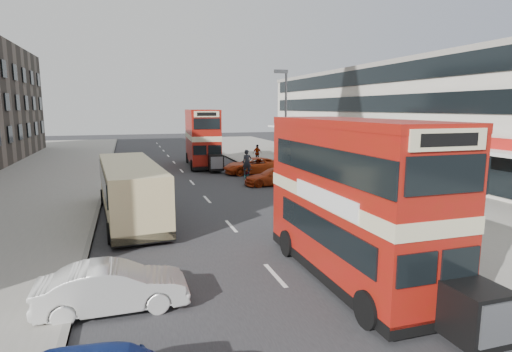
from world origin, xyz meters
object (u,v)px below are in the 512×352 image
object	(u,v)px
cyclist	(247,169)
street_lamp	(285,117)
bus_main	(353,200)
car_right_a	(274,177)
coach	(130,188)
bus_second	(202,138)
car_left_front	(113,287)
car_right_b	(253,166)
pedestrian_far	(257,153)
pedestrian_near	(327,179)

from	to	relation	value
cyclist	street_lamp	bearing A→B (deg)	-42.65
bus_main	car_right_a	distance (m)	16.56
coach	street_lamp	bearing A→B (deg)	28.51
cyclist	bus_second	bearing A→B (deg)	105.18
bus_main	car_left_front	world-z (taller)	bus_main
car_right_a	cyclist	distance (m)	3.18
bus_second	car_right_b	size ratio (longest dim) A/B	1.92
bus_second	cyclist	xyz separation A→B (m)	(1.97, -8.32, -1.86)
car_left_front	car_right_a	xyz separation A→B (m)	(10.43, 16.11, -0.04)
bus_second	pedestrian_far	bearing A→B (deg)	-171.03
bus_second	car_left_front	xyz separation A→B (m)	(-7.33, -27.40, -2.04)
car_left_front	car_right_a	distance (m)	19.19
car_right_a	car_right_b	distance (m)	5.38
car_right_a	pedestrian_far	xyz separation A→B (m)	(2.47, 11.78, 0.39)
bus_main	pedestrian_far	bearing A→B (deg)	-101.56
street_lamp	pedestrian_far	distance (m)	11.70
bus_second	coach	bearing A→B (deg)	73.08
bus_main	pedestrian_far	size ratio (longest dim) A/B	5.25
car_right_a	pedestrian_near	bearing A→B (deg)	26.39
car_right_a	bus_second	bearing A→B (deg)	-162.42
bus_main	bus_second	world-z (taller)	bus_second
bus_main	cyclist	world-z (taller)	bus_main
coach	car_right_b	world-z (taller)	coach
pedestrian_near	cyclist	size ratio (longest dim) A/B	0.81
bus_main	car_right_b	xyz separation A→B (m)	(3.22, 21.51, -1.92)
coach	car_left_front	world-z (taller)	coach
car_left_front	coach	bearing A→B (deg)	-3.84
bus_main	street_lamp	bearing A→B (deg)	-104.26
coach	pedestrian_far	world-z (taller)	coach
bus_main	cyclist	bearing A→B (deg)	-96.23
pedestrian_near	car_right_b	bearing A→B (deg)	-122.07
street_lamp	car_right_a	bearing A→B (deg)	-144.06
bus_main	pedestrian_far	world-z (taller)	bus_main
bus_second	car_right_a	bearing A→B (deg)	109.29
street_lamp	pedestrian_near	xyz separation A→B (m)	(0.86, -5.13, -3.71)
car_left_front	cyclist	world-z (taller)	cyclist
bus_second	street_lamp	bearing A→B (deg)	115.68
car_left_front	pedestrian_far	xyz separation A→B (m)	(12.90, 27.89, 0.35)
street_lamp	pedestrian_near	distance (m)	6.39
car_right_a	cyclist	world-z (taller)	cyclist
car_left_front	cyclist	distance (m)	21.22
pedestrian_far	cyclist	size ratio (longest dim) A/B	0.75
coach	car_right_a	world-z (taller)	coach
bus_second	car_right_a	distance (m)	11.89
car_left_front	pedestrian_far	bearing A→B (deg)	-25.14
car_left_front	pedestrian_far	world-z (taller)	pedestrian_far
pedestrian_near	pedestrian_far	world-z (taller)	pedestrian_near
bus_second	car_right_a	size ratio (longest dim) A/B	2.23
bus_second	car_left_front	size ratio (longest dim) A/B	2.38
bus_main	pedestrian_far	distance (m)	28.52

